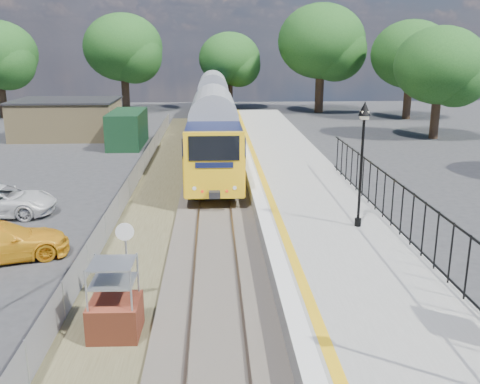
{
  "coord_description": "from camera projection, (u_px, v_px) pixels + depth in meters",
  "views": [
    {
      "loc": [
        -0.02,
        -12.57,
        7.4
      ],
      "look_at": [
        0.97,
        6.99,
        2.0
      ],
      "focal_mm": 40.0,
      "sensor_mm": 36.0,
      "label": 1
    }
  ],
  "objects": [
    {
      "name": "ground",
      "position": [
        217.0,
        336.0,
        14.07
      ],
      "size": [
        120.0,
        120.0,
        0.0
      ],
      "primitive_type": "plane",
      "color": "#2D2D30",
      "rests_on": "ground"
    },
    {
      "name": "track_bed",
      "position": [
        204.0,
        218.0,
        23.34
      ],
      "size": [
        5.9,
        80.0,
        0.29
      ],
      "color": "#473F38",
      "rests_on": "ground"
    },
    {
      "name": "platform",
      "position": [
        318.0,
        221.0,
        21.86
      ],
      "size": [
        5.0,
        70.0,
        0.9
      ],
      "primitive_type": "cube",
      "color": "gray",
      "rests_on": "ground"
    },
    {
      "name": "platform_edge",
      "position": [
        268.0,
        211.0,
        21.64
      ],
      "size": [
        0.9,
        70.0,
        0.01
      ],
      "color": "silver",
      "rests_on": "platform"
    },
    {
      "name": "victorian_lamp_north",
      "position": [
        363.0,
        135.0,
        18.96
      ],
      "size": [
        0.44,
        0.44,
        4.6
      ],
      "color": "black",
      "rests_on": "platform"
    },
    {
      "name": "palisade_fence",
      "position": [
        433.0,
        237.0,
        16.05
      ],
      "size": [
        0.12,
        26.0,
        2.0
      ],
      "color": "black",
      "rests_on": "platform"
    },
    {
      "name": "wire_fence",
      "position": [
        126.0,
        194.0,
        25.26
      ],
      "size": [
        0.06,
        52.0,
        1.2
      ],
      "color": "#999EA3",
      "rests_on": "ground"
    },
    {
      "name": "outbuilding",
      "position": [
        78.0,
        120.0,
        43.19
      ],
      "size": [
        10.8,
        10.1,
        3.12
      ],
      "color": "tan",
      "rests_on": "ground"
    },
    {
      "name": "tree_line",
      "position": [
        227.0,
        53.0,
        52.82
      ],
      "size": [
        56.8,
        43.8,
        11.88
      ],
      "color": "#332319",
      "rests_on": "ground"
    },
    {
      "name": "train",
      "position": [
        213.0,
        110.0,
        43.25
      ],
      "size": [
        2.82,
        40.83,
        3.51
      ],
      "color": "yellow",
      "rests_on": "ground"
    },
    {
      "name": "brick_plinth",
      "position": [
        114.0,
        301.0,
        13.83
      ],
      "size": [
        1.33,
        1.33,
        2.1
      ],
      "rotation": [
        0.0,
        0.0,
        -0.02
      ],
      "color": "brown",
      "rests_on": "ground"
    },
    {
      "name": "speed_sign",
      "position": [
        126.0,
        251.0,
        15.18
      ],
      "size": [
        0.52,
        0.12,
        2.59
      ],
      "rotation": [
        0.0,
        0.0,
        0.09
      ],
      "color": "#999EA3",
      "rests_on": "ground"
    },
    {
      "name": "car_white",
      "position": [
        0.0,
        201.0,
        23.87
      ],
      "size": [
        4.86,
        2.27,
        1.34
      ],
      "primitive_type": "imported",
      "rotation": [
        0.0,
        0.0,
        1.56
      ],
      "color": "silver",
      "rests_on": "ground"
    }
  ]
}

